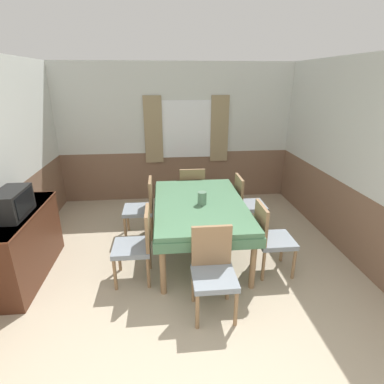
{
  "coord_description": "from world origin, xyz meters",
  "views": [
    {
      "loc": [
        -0.26,
        -1.18,
        2.31
      ],
      "look_at": [
        0.1,
        2.49,
        0.91
      ],
      "focal_mm": 28.0,
      "sensor_mm": 36.0,
      "label": 1
    }
  ],
  "objects_px": {
    "chair_head_window": "(192,191)",
    "chair_head_near": "(213,269)",
    "dining_table": "(200,209)",
    "tv": "(12,204)",
    "chair_left_far": "(143,206)",
    "sideboard": "(23,245)",
    "chair_right_near": "(270,236)",
    "vase": "(202,198)",
    "chair_left_near": "(137,243)",
    "chair_right_far": "(246,202)"
  },
  "relations": [
    {
      "from": "chair_left_far",
      "to": "chair_head_near",
      "type": "bearing_deg",
      "value": -154.43
    },
    {
      "from": "dining_table",
      "to": "sideboard",
      "type": "relative_size",
      "value": 1.36
    },
    {
      "from": "chair_head_window",
      "to": "chair_head_near",
      "type": "height_order",
      "value": "same"
    },
    {
      "from": "chair_right_near",
      "to": "chair_right_far",
      "type": "bearing_deg",
      "value": -180.0
    },
    {
      "from": "chair_head_window",
      "to": "chair_left_far",
      "type": "relative_size",
      "value": 1.0
    },
    {
      "from": "chair_right_near",
      "to": "vase",
      "type": "relative_size",
      "value": 5.43
    },
    {
      "from": "dining_table",
      "to": "tv",
      "type": "height_order",
      "value": "tv"
    },
    {
      "from": "chair_head_near",
      "to": "tv",
      "type": "bearing_deg",
      "value": -17.97
    },
    {
      "from": "chair_left_near",
      "to": "sideboard",
      "type": "height_order",
      "value": "chair_left_near"
    },
    {
      "from": "chair_right_far",
      "to": "chair_head_window",
      "type": "bearing_deg",
      "value": -126.47
    },
    {
      "from": "chair_left_near",
      "to": "chair_head_near",
      "type": "bearing_deg",
      "value": -126.47
    },
    {
      "from": "chair_right_far",
      "to": "tv",
      "type": "bearing_deg",
      "value": -71.62
    },
    {
      "from": "chair_head_near",
      "to": "dining_table",
      "type": "bearing_deg",
      "value": -90.0
    },
    {
      "from": "tv",
      "to": "chair_left_far",
      "type": "bearing_deg",
      "value": 36.09
    },
    {
      "from": "chair_left_far",
      "to": "sideboard",
      "type": "relative_size",
      "value": 0.66
    },
    {
      "from": "chair_head_window",
      "to": "chair_left_far",
      "type": "xyz_separation_m",
      "value": [
        -0.81,
        -0.6,
        0.0
      ]
    },
    {
      "from": "sideboard",
      "to": "chair_right_near",
      "type": "bearing_deg",
      "value": -3.63
    },
    {
      "from": "chair_left_near",
      "to": "chair_head_window",
      "type": "bearing_deg",
      "value": -25.57
    },
    {
      "from": "chair_head_near",
      "to": "tv",
      "type": "height_order",
      "value": "tv"
    },
    {
      "from": "chair_left_near",
      "to": "chair_right_far",
      "type": "height_order",
      "value": "same"
    },
    {
      "from": "vase",
      "to": "tv",
      "type": "bearing_deg",
      "value": -170.22
    },
    {
      "from": "dining_table",
      "to": "chair_right_near",
      "type": "relative_size",
      "value": 2.06
    },
    {
      "from": "dining_table",
      "to": "vase",
      "type": "distance_m",
      "value": 0.2
    },
    {
      "from": "chair_head_window",
      "to": "vase",
      "type": "bearing_deg",
      "value": -88.92
    },
    {
      "from": "tv",
      "to": "vase",
      "type": "relative_size",
      "value": 3.12
    },
    {
      "from": "chair_right_near",
      "to": "sideboard",
      "type": "xyz_separation_m",
      "value": [
        -2.99,
        0.19,
        -0.06
      ]
    },
    {
      "from": "chair_left_far",
      "to": "chair_right_near",
      "type": "distance_m",
      "value": 1.94
    },
    {
      "from": "chair_left_near",
      "to": "chair_right_far",
      "type": "bearing_deg",
      "value": -55.97
    },
    {
      "from": "chair_right_near",
      "to": "sideboard",
      "type": "distance_m",
      "value": 2.99
    },
    {
      "from": "chair_left_far",
      "to": "tv",
      "type": "height_order",
      "value": "tv"
    },
    {
      "from": "dining_table",
      "to": "tv",
      "type": "bearing_deg",
      "value": -168.46
    },
    {
      "from": "chair_head_window",
      "to": "chair_head_near",
      "type": "relative_size",
      "value": 1.0
    },
    {
      "from": "dining_table",
      "to": "chair_head_window",
      "type": "bearing_deg",
      "value": 90.0
    },
    {
      "from": "chair_head_near",
      "to": "vase",
      "type": "bearing_deg",
      "value": -91.22
    },
    {
      "from": "vase",
      "to": "sideboard",
      "type": "bearing_deg",
      "value": -172.53
    },
    {
      "from": "chair_head_window",
      "to": "chair_head_near",
      "type": "distance_m",
      "value": 2.28
    },
    {
      "from": "dining_table",
      "to": "chair_right_near",
      "type": "bearing_deg",
      "value": -34.03
    },
    {
      "from": "chair_head_near",
      "to": "tv",
      "type": "relative_size",
      "value": 1.74
    },
    {
      "from": "chair_right_near",
      "to": "tv",
      "type": "bearing_deg",
      "value": -92.01
    },
    {
      "from": "chair_left_far",
      "to": "sideboard",
      "type": "distance_m",
      "value": 1.65
    },
    {
      "from": "dining_table",
      "to": "chair_right_near",
      "type": "height_order",
      "value": "chair_right_near"
    },
    {
      "from": "chair_right_near",
      "to": "chair_left_near",
      "type": "bearing_deg",
      "value": -90.0
    },
    {
      "from": "sideboard",
      "to": "tv",
      "type": "height_order",
      "value": "tv"
    },
    {
      "from": "chair_right_far",
      "to": "tv",
      "type": "distance_m",
      "value": 3.16
    },
    {
      "from": "chair_left_near",
      "to": "sideboard",
      "type": "bearing_deg",
      "value": 82.16
    },
    {
      "from": "chair_left_far",
      "to": "chair_left_near",
      "type": "bearing_deg",
      "value": -180.0
    },
    {
      "from": "sideboard",
      "to": "tv",
      "type": "relative_size",
      "value": 2.63
    },
    {
      "from": "chair_head_window",
      "to": "tv",
      "type": "height_order",
      "value": "tv"
    },
    {
      "from": "chair_head_window",
      "to": "vase",
      "type": "distance_m",
      "value": 1.25
    },
    {
      "from": "chair_left_near",
      "to": "vase",
      "type": "xyz_separation_m",
      "value": [
        0.83,
        0.48,
        0.34
      ]
    }
  ]
}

